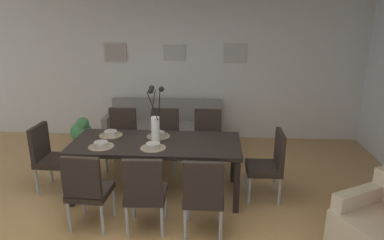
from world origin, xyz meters
TOP-DOWN VIEW (x-y plane):
  - ground_plane at (0.00, 0.00)m, footprint 9.00×9.00m
  - back_wall_panel at (0.00, 3.25)m, footprint 9.00×0.10m
  - dining_table at (0.12, 0.93)m, footprint 2.20×0.93m
  - dining_chair_near_left at (-0.52, 0.08)m, footprint 0.46×0.46m
  - dining_chair_near_right at (-0.57, 1.77)m, footprint 0.44×0.44m
  - dining_chair_far_left at (0.13, 0.06)m, footprint 0.46×0.46m
  - dining_chair_far_right at (0.10, 1.79)m, footprint 0.45×0.45m
  - dining_chair_mid_left at (0.77, 0.05)m, footprint 0.44×0.44m
  - dining_chair_mid_right at (0.77, 1.79)m, footprint 0.45×0.45m
  - dining_chair_head_west at (-1.36, 0.96)m, footprint 0.46×0.46m
  - dining_chair_head_east at (1.60, 0.90)m, footprint 0.44×0.44m
  - centerpiece_vase at (0.12, 0.93)m, footprint 0.21×0.23m
  - placemat_near_left at (-0.54, 0.72)m, footprint 0.32×0.32m
  - bowl_near_left at (-0.54, 0.72)m, footprint 0.17×0.17m
  - placemat_near_right at (-0.54, 1.14)m, footprint 0.32×0.32m
  - bowl_near_right at (-0.54, 1.14)m, footprint 0.17×0.17m
  - placemat_far_left at (0.12, 0.72)m, footprint 0.32×0.32m
  - bowl_far_left at (0.12, 0.72)m, footprint 0.17×0.17m
  - placemat_far_right at (0.12, 1.14)m, footprint 0.32×0.32m
  - bowl_far_right at (0.12, 1.14)m, footprint 0.17×0.17m
  - sofa at (-0.02, 2.70)m, footprint 2.05×0.84m
  - framed_picture_left at (-1.00, 3.18)m, footprint 0.43×0.03m
  - framed_picture_center at (0.12, 3.18)m, footprint 0.41×0.03m
  - framed_picture_right at (1.23, 3.18)m, footprint 0.42×0.03m
  - potted_plant at (-1.38, 2.18)m, footprint 0.36×0.36m

SIDE VIEW (x-z plane):
  - ground_plane at x=0.00m, z-range 0.00..0.00m
  - sofa at x=-0.02m, z-range -0.12..0.68m
  - potted_plant at x=-1.38m, z-range 0.04..0.71m
  - dining_chair_near_left at x=-0.52m, z-range 0.05..0.97m
  - dining_chair_near_right at x=-0.57m, z-range 0.05..0.97m
  - dining_chair_far_left at x=0.13m, z-range 0.05..0.97m
  - dining_chair_far_right at x=0.10m, z-range 0.05..0.97m
  - dining_chair_mid_left at x=0.77m, z-range 0.05..0.97m
  - dining_chair_mid_right at x=0.77m, z-range 0.05..0.97m
  - dining_chair_head_west at x=-1.36m, z-range 0.05..0.97m
  - dining_chair_head_east at x=1.60m, z-range 0.05..0.97m
  - dining_table at x=0.12m, z-range 0.30..1.04m
  - placemat_near_left at x=-0.54m, z-range 0.74..0.75m
  - placemat_near_right at x=-0.54m, z-range 0.74..0.75m
  - placemat_far_left at x=0.12m, z-range 0.74..0.75m
  - placemat_far_right at x=0.12m, z-range 0.74..0.75m
  - bowl_near_left at x=-0.54m, z-range 0.75..0.81m
  - bowl_near_right at x=-0.54m, z-range 0.75..0.81m
  - bowl_far_left at x=0.12m, z-range 0.75..0.81m
  - bowl_far_right at x=0.12m, z-range 0.75..0.81m
  - centerpiece_vase at x=0.12m, z-range 0.66..1.39m
  - back_wall_panel at x=0.00m, z-range 0.00..2.60m
  - framed_picture_center at x=0.12m, z-range 1.49..1.78m
  - framed_picture_left at x=-1.00m, z-range 1.45..1.82m
  - framed_picture_right at x=1.23m, z-range 1.45..1.82m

